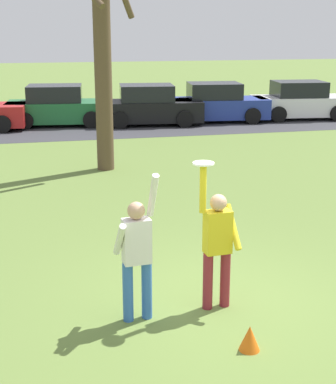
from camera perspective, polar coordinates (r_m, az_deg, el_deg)
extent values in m
plane|color=olive|center=(8.46, 5.21, -10.81)|extent=(120.00, 120.00, 0.00)
cylinder|color=maroon|center=(8.22, 5.64, -8.49)|extent=(0.14, 0.14, 0.82)
cylinder|color=maroon|center=(8.13, 3.94, -8.74)|extent=(0.14, 0.14, 0.82)
cube|color=gold|center=(7.91, 4.91, -3.93)|extent=(0.38, 0.25, 0.60)
sphere|color=tan|center=(7.78, 4.98, -1.05)|extent=(0.23, 0.23, 0.23)
cylinder|color=gold|center=(7.98, 6.41, -3.43)|extent=(0.12, 0.49, 0.57)
cylinder|color=gold|center=(7.63, 3.46, 0.34)|extent=(0.09, 0.09, 0.66)
cylinder|color=#3366B7|center=(7.81, -3.96, -9.82)|extent=(0.14, 0.14, 0.82)
cylinder|color=#3366B7|center=(7.87, -2.10, -9.59)|extent=(0.14, 0.14, 0.82)
cube|color=silver|center=(7.56, -3.11, -4.85)|extent=(0.38, 0.25, 0.60)
sphere|color=tan|center=(7.42, -3.15, -1.85)|extent=(0.23, 0.23, 0.23)
cylinder|color=silver|center=(7.49, -4.78, -4.69)|extent=(0.12, 0.49, 0.57)
cylinder|color=silver|center=(7.43, -1.50, -0.33)|extent=(0.11, 0.36, 0.64)
cylinder|color=white|center=(7.55, 3.51, 2.84)|extent=(0.28, 0.28, 0.02)
cylinder|color=black|center=(24.27, -15.34, 7.14)|extent=(0.68, 0.29, 0.66)
cylinder|color=black|center=(22.49, -15.99, 6.43)|extent=(0.68, 0.29, 0.66)
cube|color=#1E6633|center=(23.79, -10.63, 7.80)|extent=(4.27, 2.24, 0.80)
cube|color=black|center=(23.72, -11.08, 9.51)|extent=(2.27, 1.86, 0.64)
cylinder|color=black|center=(24.67, -7.50, 7.70)|extent=(0.68, 0.29, 0.66)
cylinder|color=black|center=(22.87, -7.54, 7.06)|extent=(0.68, 0.29, 0.66)
cylinder|color=black|center=(24.84, -13.42, 7.46)|extent=(0.68, 0.29, 0.66)
cylinder|color=black|center=(23.05, -13.91, 6.80)|extent=(0.68, 0.29, 0.66)
cube|color=black|center=(23.57, -1.73, 7.99)|extent=(4.27, 2.24, 0.80)
cube|color=black|center=(23.47, -2.12, 9.72)|extent=(2.27, 1.86, 0.64)
cylinder|color=black|center=(24.63, 1.06, 7.82)|extent=(0.68, 0.29, 0.66)
cylinder|color=black|center=(22.85, 1.68, 7.18)|extent=(0.68, 0.29, 0.66)
cylinder|color=black|center=(24.42, -4.92, 7.70)|extent=(0.68, 0.29, 0.66)
cylinder|color=black|center=(22.62, -4.76, 7.05)|extent=(0.68, 0.29, 0.66)
cube|color=#233893|center=(24.46, 4.89, 8.23)|extent=(4.27, 2.24, 0.80)
cube|color=black|center=(24.34, 4.58, 9.91)|extent=(2.27, 1.86, 0.64)
cylinder|color=black|center=(25.65, 7.28, 8.02)|extent=(0.68, 0.29, 0.66)
cylinder|color=black|center=(23.90, 8.32, 7.41)|extent=(0.68, 0.29, 0.66)
cylinder|color=black|center=(25.16, 1.59, 7.99)|extent=(0.68, 0.29, 0.66)
cylinder|color=black|center=(23.38, 2.24, 7.37)|extent=(0.68, 0.29, 0.66)
cube|color=white|center=(25.76, 12.97, 8.27)|extent=(4.27, 2.24, 0.80)
cube|color=black|center=(25.63, 12.75, 9.87)|extent=(2.27, 1.86, 0.64)
cylinder|color=black|center=(27.07, 14.86, 8.03)|extent=(0.68, 0.29, 0.66)
cylinder|color=black|center=(26.26, 9.64, 8.11)|extent=(0.68, 0.29, 0.66)
cylinder|color=black|center=(24.53, 10.82, 7.51)|extent=(0.68, 0.29, 0.66)
cube|color=#38383D|center=(23.68, -6.12, 6.61)|extent=(25.76, 6.40, 0.01)
cylinder|color=brown|center=(15.79, -6.42, 11.97)|extent=(0.46, 0.46, 5.47)
cone|color=orange|center=(7.32, 8.03, -14.04)|extent=(0.26, 0.26, 0.32)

